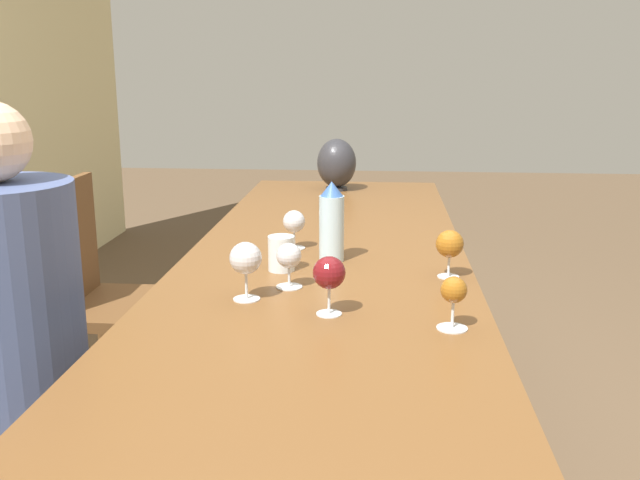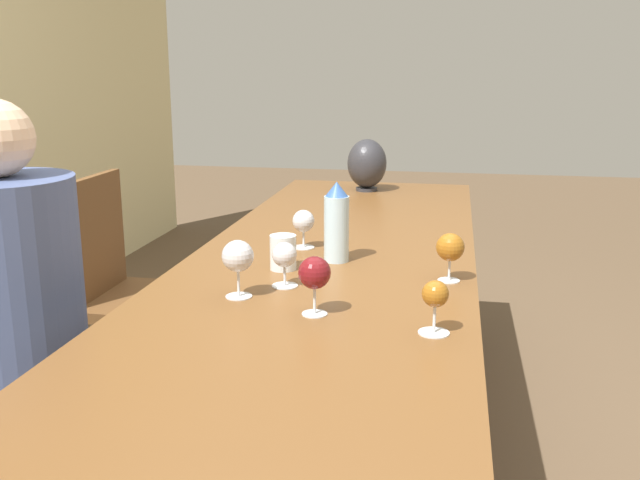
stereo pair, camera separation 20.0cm
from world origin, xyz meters
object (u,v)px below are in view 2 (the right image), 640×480
Objects in this scene: vase at (367,164)px; person_near at (20,326)px; wine_glass_2 at (435,297)px; wine_glass_5 at (303,222)px; wine_glass_0 at (314,274)px; chair_far at (131,288)px; wine_glass_4 at (238,257)px; water_bottle at (336,223)px; wine_glass_1 at (284,256)px; water_tumbler at (283,252)px; wine_glass_3 at (450,248)px.

person_near reaches higher than vase.
wine_glass_2 is 0.81m from wine_glass_5.
wine_glass_0 is 0.15× the size of chair_far.
wine_glass_4 is 0.52m from wine_glass_5.
water_bottle reaches higher than wine_glass_1.
wine_glass_1 is (0.20, 0.12, -0.02)m from wine_glass_0.
vase is (1.23, 0.06, 0.01)m from water_bottle.
person_near reaches higher than water_tumbler.
chair_far is (0.72, 0.65, -0.35)m from wine_glass_4.
wine_glass_3 is (-0.15, -0.34, -0.02)m from water_bottle.
wine_glass_5 is (0.25, -0.01, 0.03)m from water_tumbler.
wine_glass_3 is (0.33, -0.31, -0.01)m from wine_glass_0.
wine_glass_0 is at bearing -113.18° from wine_glass_4.
wine_glass_0 is 0.24m from wine_glass_4.
vase is 1.63m from wine_glass_4.
wine_glass_0 is 0.80m from person_near.
water_bottle reaches higher than wine_glass_0.
wine_glass_5 is (0.68, 0.44, -0.00)m from wine_glass_2.
person_near is (-1.72, 0.69, -0.21)m from vase.
water_bottle reaches higher than wine_glass_3.
wine_glass_4 reaches higher than wine_glass_0.
wine_glass_2 is at bearing -104.06° from wine_glass_0.
wine_glass_0 is 0.29m from wine_glass_2.
wine_glass_4 reaches higher than wine_glass_2.
wine_glass_2 is (-1.78, -0.37, -0.04)m from vase.
wine_glass_5 reaches higher than water_tumbler.
vase is at bearing -1.28° from wine_glass_1.
water_tumbler is 0.26m from wine_glass_5.
wine_glass_0 is 0.96× the size of wine_glass_4.
water_bottle reaches higher than wine_glass_5.
person_near is (-0.82, -0.08, 0.16)m from chair_far.
wine_glass_3 reaches higher than wine_glass_2.
person_near is at bearing 90.51° from wine_glass_0.
wine_glass_5 is at bearing -6.53° from wine_glass_4.
wine_glass_4 reaches higher than wine_glass_5.
chair_far is at bearing 42.08° from wine_glass_4.
person_near is (0.06, 1.07, -0.17)m from wine_glass_2.
vase reaches higher than wine_glass_0.
wine_glass_2 reaches higher than water_tumbler.
vase is at bearing 2.93° from wine_glass_0.
water_tumbler is 0.48m from wine_glass_3.
water_tumbler is 0.11× the size of chair_far.
water_bottle is at bearing 66.76° from wine_glass_3.
water_bottle is 0.43m from wine_glass_4.
wine_glass_5 is at bearing -1.55° from water_tumbler.
wine_glass_3 is 0.90× the size of wine_glass_4.
wine_glass_0 is (-0.48, -0.03, -0.02)m from water_bottle.
wine_glass_4 is at bearing 168.86° from water_tumbler.
chair_far is at bearing 52.48° from wine_glass_2.
wine_glass_0 is at bearing -155.56° from water_tumbler.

